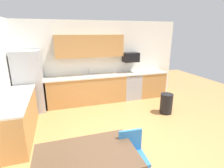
# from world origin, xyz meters

# --- Properties ---
(ground_plane) EXTENTS (12.00, 12.00, 0.00)m
(ground_plane) POSITION_xyz_m (0.00, 0.00, 0.00)
(ground_plane) COLOR #B77F47
(wall_back) EXTENTS (5.80, 0.10, 2.70)m
(wall_back) POSITION_xyz_m (0.00, 2.65, 1.35)
(wall_back) COLOR silver
(wall_back) RESTS_ON ground
(cabinet_run_back) EXTENTS (2.58, 0.60, 0.90)m
(cabinet_run_back) POSITION_xyz_m (-0.46, 2.30, 0.45)
(cabinet_run_back) COLOR #AD7A42
(cabinet_run_back) RESTS_ON ground
(cabinet_run_back_right) EXTENTS (0.97, 0.60, 0.90)m
(cabinet_run_back_right) POSITION_xyz_m (1.92, 2.30, 0.45)
(cabinet_run_back_right) COLOR #AD7A42
(cabinet_run_back_right) RESTS_ON ground
(cabinet_run_left) EXTENTS (0.60, 2.00, 0.90)m
(cabinet_run_left) POSITION_xyz_m (-2.30, 0.80, 0.45)
(cabinet_run_left) COLOR #AD7A42
(cabinet_run_left) RESTS_ON ground
(countertop_back) EXTENTS (4.80, 0.64, 0.04)m
(countertop_back) POSITION_xyz_m (0.00, 2.30, 0.92)
(countertop_back) COLOR beige
(countertop_back) RESTS_ON cabinet_run_back
(countertop_left) EXTENTS (0.64, 2.00, 0.04)m
(countertop_left) POSITION_xyz_m (-2.30, 0.80, 0.92)
(countertop_left) COLOR beige
(countertop_left) RESTS_ON cabinet_run_left
(upper_cabinets_back) EXTENTS (2.20, 0.34, 0.70)m
(upper_cabinets_back) POSITION_xyz_m (-0.30, 2.43, 1.90)
(upper_cabinets_back) COLOR #AD7A42
(refrigerator) EXTENTS (0.76, 0.70, 1.83)m
(refrigerator) POSITION_xyz_m (-2.18, 2.22, 0.92)
(refrigerator) COLOR #9EA0A5
(refrigerator) RESTS_ON ground
(oven_range) EXTENTS (0.60, 0.60, 0.91)m
(oven_range) POSITION_xyz_m (1.13, 2.30, 0.46)
(oven_range) COLOR #999BA0
(oven_range) RESTS_ON ground
(microwave) EXTENTS (0.54, 0.36, 0.32)m
(microwave) POSITION_xyz_m (1.13, 2.40, 1.48)
(microwave) COLOR black
(sink_basin) EXTENTS (0.48, 0.40, 0.14)m
(sink_basin) POSITION_xyz_m (-0.35, 2.30, 0.88)
(sink_basin) COLOR #A5A8AD
(sink_basin) RESTS_ON countertop_back
(sink_faucet) EXTENTS (0.02, 0.02, 0.24)m
(sink_faucet) POSITION_xyz_m (-0.35, 2.48, 1.04)
(sink_faucet) COLOR #B2B5BA
(sink_faucet) RESTS_ON countertop_back
(dining_table) EXTENTS (1.40, 0.90, 0.72)m
(dining_table) POSITION_xyz_m (-1.07, -1.21, 0.66)
(dining_table) COLOR brown
(dining_table) RESTS_ON ground
(chair_near_table) EXTENTS (0.42, 0.42, 0.85)m
(chair_near_table) POSITION_xyz_m (-0.34, -1.13, 0.50)
(chair_near_table) COLOR #2D72B7
(chair_near_table) RESTS_ON ground
(trash_bin) EXTENTS (0.36, 0.36, 0.60)m
(trash_bin) POSITION_xyz_m (1.63, 0.82, 0.30)
(trash_bin) COLOR black
(trash_bin) RESTS_ON ground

